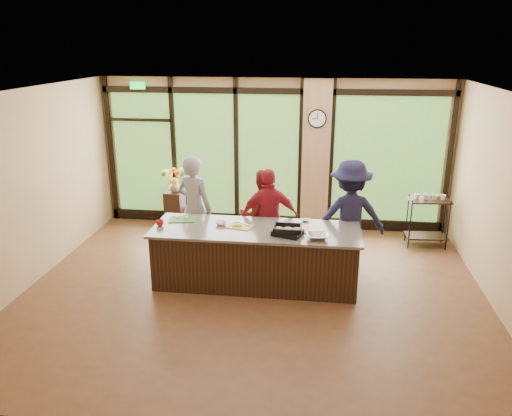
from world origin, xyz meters
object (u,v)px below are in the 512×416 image
(island_base, at_px, (256,257))
(bar_cart, at_px, (428,215))
(cook_left, at_px, (195,208))
(flower_stand, at_px, (176,209))
(cook_right, at_px, (349,216))
(roasting_pan, at_px, (288,233))

(island_base, distance_m, bar_cart, 3.54)
(cook_left, distance_m, flower_stand, 1.74)
(cook_right, distance_m, bar_cart, 1.97)
(island_base, bearing_deg, cook_left, 143.97)
(island_base, xyz_separation_m, cook_right, (1.45, 0.73, 0.50))
(island_base, distance_m, cook_left, 1.54)
(island_base, xyz_separation_m, bar_cart, (2.96, 1.94, 0.16))
(roasting_pan, bearing_deg, island_base, 177.50)
(cook_right, bearing_deg, flower_stand, -35.65)
(cook_right, bearing_deg, roasting_pan, 33.73)
(island_base, bearing_deg, bar_cart, 33.31)
(bar_cart, bearing_deg, roasting_pan, -142.53)
(island_base, xyz_separation_m, roasting_pan, (0.50, -0.20, 0.52))
(roasting_pan, relative_size, bar_cart, 0.41)
(cook_right, relative_size, flower_stand, 2.49)
(cook_left, distance_m, bar_cart, 4.29)
(roasting_pan, distance_m, bar_cart, 3.28)
(island_base, bearing_deg, flower_stand, 130.23)
(island_base, height_order, bar_cart, bar_cart)
(cook_left, height_order, bar_cart, cook_left)
(flower_stand, distance_m, bar_cart, 4.94)
(island_base, relative_size, bar_cart, 3.09)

